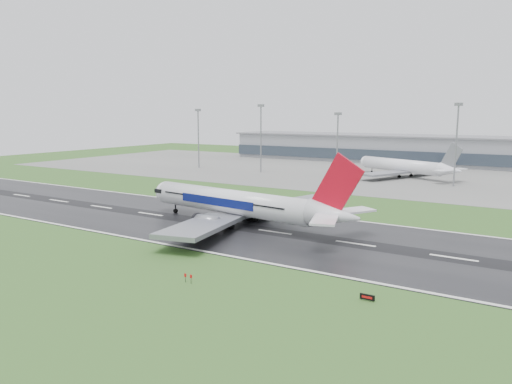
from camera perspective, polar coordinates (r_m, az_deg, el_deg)
The scene contains 11 objects.
ground at distance 115.31m, azimuth 2.24°, elevation -4.78°, with size 520.00×520.00×0.00m, color #2A531E.
runway at distance 115.30m, azimuth 2.24°, elevation -4.75°, with size 400.00×45.00×0.10m, color black.
apron at distance 230.98m, azimuth 17.57°, elevation 1.86°, with size 400.00×130.00×0.08m, color slate.
terminal at distance 288.65m, azimuth 20.55°, elevation 4.58°, with size 240.00×36.00×15.00m, color gray.
main_airliner at distance 120.22m, azimuth -1.47°, elevation 0.41°, with size 63.45×60.42×18.73m, color silver, non-canonical shape.
parked_airliner at distance 223.97m, azimuth 17.19°, elevation 3.72°, with size 54.16×50.43×15.88m, color white, non-canonical shape.
runway_sign at distance 76.28m, azimuth 12.99°, elevation -12.03°, with size 2.30×0.26×1.04m, color black, non-canonical shape.
floodmast_0 at distance 252.01m, azimuth -6.80°, elevation 6.12°, with size 0.64×0.64×29.15m, color gray.
floodmast_1 at distance 230.68m, azimuth 0.58°, elevation 6.15°, with size 0.64×0.64×31.10m, color gray.
floodmast_2 at distance 213.59m, azimuth 9.56°, elevation 5.27°, with size 0.64×0.64×27.28m, color gray.
floodmast_3 at distance 200.56m, azimuth 22.52°, elevation 4.95°, with size 0.64×0.64×30.81m, color gray.
Camera 1 is at (54.50, -97.73, 27.85)m, focal length 33.91 mm.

